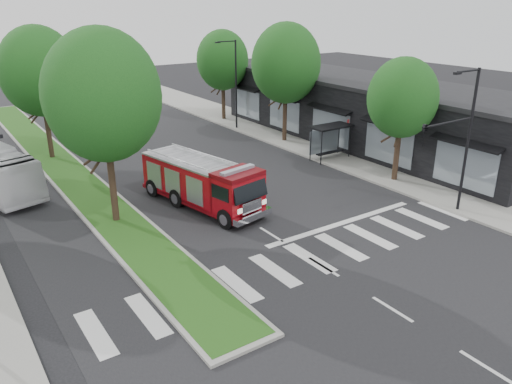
{
  "coord_description": "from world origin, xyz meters",
  "views": [
    {
      "loc": [
        -13.62,
        -18.58,
        11.19
      ],
      "look_at": [
        0.14,
        1.61,
        1.8
      ],
      "focal_mm": 35.0,
      "sensor_mm": 36.0,
      "label": 1
    }
  ],
  "objects": [
    {
      "name": "sidewalk_right",
      "position": [
        12.5,
        10.0,
        0.07
      ],
      "size": [
        5.0,
        80.0,
        0.15
      ],
      "primitive_type": "cube",
      "color": "gray",
      "rests_on": "ground"
    },
    {
      "name": "median",
      "position": [
        -6.0,
        18.0,
        0.08
      ],
      "size": [
        3.0,
        50.0,
        0.15
      ],
      "color": "gray",
      "rests_on": "ground"
    },
    {
      "name": "storefront_row",
      "position": [
        17.0,
        10.0,
        2.5
      ],
      "size": [
        8.0,
        30.0,
        5.0
      ],
      "primitive_type": "cube",
      "color": "black",
      "rests_on": "ground"
    },
    {
      "name": "streetlight_right_far",
      "position": [
        10.35,
        20.0,
        4.48
      ],
      "size": [
        2.11,
        0.2,
        8.0
      ],
      "color": "black",
      "rests_on": "ground"
    },
    {
      "name": "tree_right_far",
      "position": [
        11.5,
        24.0,
        5.84
      ],
      "size": [
        5.0,
        5.0,
        8.73
      ],
      "color": "black",
      "rests_on": "ground"
    },
    {
      "name": "tree_right_near",
      "position": [
        11.5,
        2.0,
        5.51
      ],
      "size": [
        4.4,
        4.4,
        8.05
      ],
      "color": "black",
      "rests_on": "ground"
    },
    {
      "name": "tree_right_mid",
      "position": [
        11.5,
        14.0,
        6.49
      ],
      "size": [
        5.6,
        5.6,
        9.72
      ],
      "color": "black",
      "rests_on": "ground"
    },
    {
      "name": "ground",
      "position": [
        0.0,
        0.0,
        0.0
      ],
      "size": [
        140.0,
        140.0,
        0.0
      ],
      "primitive_type": "plane",
      "color": "black",
      "rests_on": "ground"
    },
    {
      "name": "tree_median_near",
      "position": [
        -6.0,
        6.0,
        6.81
      ],
      "size": [
        5.8,
        5.8,
        10.16
      ],
      "color": "black",
      "rests_on": "ground"
    },
    {
      "name": "bus_shelter",
      "position": [
        11.2,
        8.15,
        2.04
      ],
      "size": [
        3.2,
        1.6,
        2.61
      ],
      "color": "black",
      "rests_on": "ground"
    },
    {
      "name": "tree_median_far",
      "position": [
        -6.0,
        20.0,
        6.49
      ],
      "size": [
        5.6,
        5.6,
        9.72
      ],
      "color": "black",
      "rests_on": "ground"
    },
    {
      "name": "streetlight_right_near",
      "position": [
        9.61,
        -3.5,
        4.67
      ],
      "size": [
        4.08,
        0.22,
        8.0
      ],
      "color": "black",
      "rests_on": "ground"
    },
    {
      "name": "fire_engine",
      "position": [
        -1.05,
        5.42,
        1.43
      ],
      "size": [
        4.17,
        8.93,
        2.98
      ],
      "rotation": [
        0.0,
        0.0,
        0.2
      ],
      "color": "#570409",
      "rests_on": "ground"
    }
  ]
}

